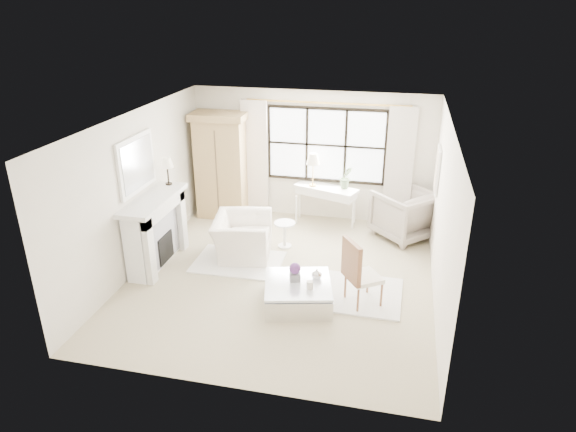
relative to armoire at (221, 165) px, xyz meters
name	(u,v)px	position (x,y,z in m)	size (l,w,h in m)	color
floor	(281,277)	(1.86, -2.36, -1.14)	(5.50, 5.50, 0.00)	#BCAE8B
ceiling	(280,120)	(1.86, -2.36, 1.56)	(5.50, 5.50, 0.00)	white
wall_back	(312,156)	(1.86, 0.39, 0.21)	(5.00, 5.00, 0.00)	white
wall_front	(224,292)	(1.86, -5.11, 0.21)	(5.00, 5.00, 0.00)	beige
wall_left	(138,191)	(-0.64, -2.36, 0.21)	(5.50, 5.50, 0.00)	beige
wall_right	(443,217)	(4.36, -2.36, 0.21)	(5.50, 5.50, 0.00)	white
window_pane	(326,145)	(2.16, 0.37, 0.46)	(2.40, 0.02, 1.50)	white
window_frame	(326,145)	(2.16, 0.36, 0.46)	(2.50, 0.04, 1.50)	black
curtain_rod	(327,103)	(2.16, 0.31, 1.33)	(0.04, 0.04, 3.30)	#C19443
curtain_left	(255,159)	(0.66, 0.29, 0.10)	(0.55, 0.10, 2.47)	silver
curtain_right	(399,168)	(3.66, 0.29, 0.10)	(0.55, 0.10, 2.47)	beige
fireplace	(155,230)	(-0.42, -2.36, -0.49)	(0.58, 1.66, 1.26)	silver
mirror_frame	(136,164)	(-0.61, -2.36, 0.70)	(0.05, 1.15, 0.95)	white
mirror_glass	(138,164)	(-0.58, -2.36, 0.70)	(0.02, 1.00, 0.80)	silver
art_frame	(437,170)	(4.33, -0.66, 0.41)	(0.04, 0.62, 0.82)	white
art_canvas	(436,170)	(4.31, -0.66, 0.41)	(0.01, 0.52, 0.72)	beige
mantel_lamp	(167,164)	(-0.40, -1.69, 0.51)	(0.22, 0.22, 0.51)	black
armoire	(221,165)	(0.00, 0.00, 0.00)	(1.15, 0.74, 2.24)	tan
console_table	(326,205)	(2.23, 0.06, -0.74)	(1.38, 0.84, 0.80)	white
console_lamp	(313,160)	(1.95, 0.08, 0.22)	(0.28, 0.28, 0.69)	#A67D39
orchid_plant	(346,177)	(2.63, 0.08, -0.11)	(0.26, 0.21, 0.47)	#566F4A
side_table	(285,231)	(1.65, -1.23, -0.81)	(0.40, 0.40, 0.51)	white
rug_left	(238,262)	(0.99, -2.04, -1.13)	(1.55, 1.10, 0.03)	white
rug_right	(349,293)	(3.04, -2.64, -1.12)	(1.66, 1.25, 0.03)	white
club_armchair	(242,237)	(0.97, -1.72, -0.77)	(1.14, 0.99, 0.74)	white
wingback_chair	(405,214)	(3.84, -0.26, -0.66)	(1.02, 1.05, 0.96)	#9D9185
french_chair	(362,286)	(3.25, -2.89, -0.83)	(0.67, 0.67, 1.08)	#95623E
coffee_table	(298,294)	(2.30, -3.12, -0.96)	(1.21, 1.21, 0.38)	silver
planter_box	(295,277)	(2.24, -3.05, -0.70)	(0.16, 0.16, 0.12)	slate
planter_flowers	(295,268)	(2.24, -3.05, -0.55)	(0.17, 0.17, 0.17)	#5E2F75
pillar_candle	(310,285)	(2.51, -3.24, -0.70)	(0.10, 0.10, 0.12)	beige
coffee_vase	(317,274)	(2.56, -2.93, -0.68)	(0.16, 0.16, 0.17)	silver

